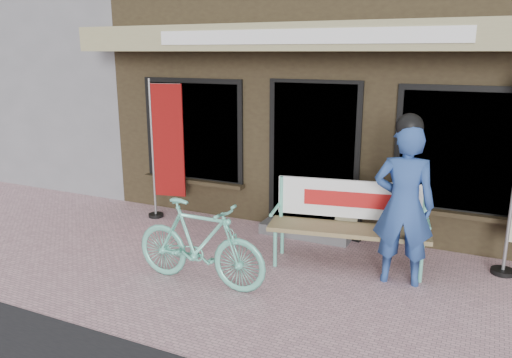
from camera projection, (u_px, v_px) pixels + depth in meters
The scene contains 8 objects.
ground at pixel (254, 285), 5.65m from camera, with size 70.00×70.00×0.00m, color #CB9BA3.
storefront at pixel (368, 28), 9.26m from camera, with size 7.00×6.77×6.00m.
neighbor_left_near at pixel (53, 27), 13.19m from camera, with size 10.00×7.00×6.40m, color slate.
bench at pixel (349, 217), 6.09m from camera, with size 1.97×0.82×1.04m.
person at pixel (404, 202), 5.51m from camera, with size 0.72×0.53×1.94m.
bicycle at pixel (199, 243), 5.58m from camera, with size 0.46×1.64×0.98m, color #67C9AE.
nobori_red at pixel (166, 148), 7.67m from camera, with size 0.65×0.28×2.18m.
menu_stand at pixel (348, 210), 6.97m from camera, with size 0.42×0.20×0.83m.
Camera 1 is at (2.22, -4.68, 2.57)m, focal length 35.00 mm.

